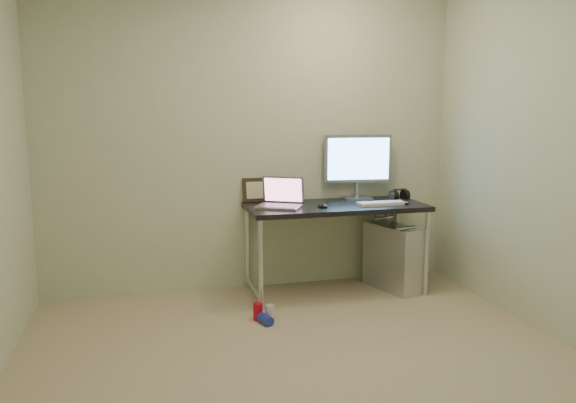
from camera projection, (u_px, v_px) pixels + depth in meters
The scene contains 17 objects.
floor at pixel (313, 377), 3.24m from camera, with size 3.50×3.50×0.00m, color tan.
wall_back at pixel (253, 143), 4.71m from camera, with size 3.50×0.02×2.50m, color beige.
desk at pixel (336, 214), 4.65m from camera, with size 1.47×0.64×0.75m.
tower_computer at pixel (393, 257), 4.80m from camera, with size 0.38×0.58×0.59m.
cable_a at pixel (373, 236), 5.07m from camera, with size 0.01×0.01×0.70m, color black.
cable_b at pixel (383, 238), 5.07m from camera, with size 0.01×0.01×0.72m, color black.
can_red at pixel (258, 311), 4.11m from camera, with size 0.07×0.07×0.13m, color red.
can_white at pixel (270, 313), 4.09m from camera, with size 0.06×0.06×0.12m, color silver.
can_blue at pixel (265, 319), 4.03m from camera, with size 0.07×0.07×0.13m, color #212EB3.
laptop at pixel (281, 200), 4.51m from camera, with size 0.44×0.41×0.24m.
monitor at pixel (358, 162), 4.87m from camera, with size 0.60×0.19×0.56m.
keyboard at pixel (382, 203), 4.61m from camera, with size 0.41×0.13×0.02m, color silver.
mouse_right at pixel (404, 202), 4.64m from camera, with size 0.07×0.11×0.04m, color black.
mouse_left at pixel (323, 205), 4.49m from camera, with size 0.07×0.11×0.04m, color black.
headphones at pixel (399, 195), 4.92m from camera, with size 0.18×0.11×0.11m.
picture_frame at pixel (257, 190), 4.75m from camera, with size 0.25×0.03×0.20m, color black.
webcam at pixel (277, 190), 4.78m from camera, with size 0.05×0.04×0.13m.
Camera 1 is at (-0.90, -2.90, 1.52)m, focal length 35.00 mm.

